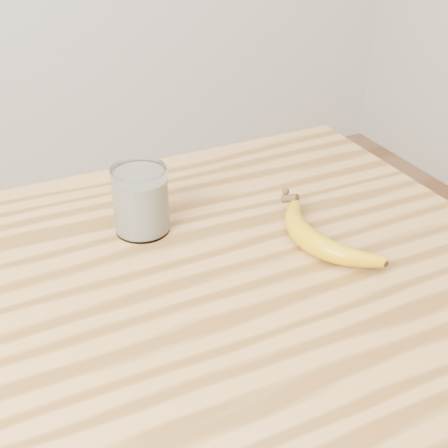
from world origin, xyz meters
name	(u,v)px	position (x,y,z in m)	size (l,w,h in m)	color
table	(133,366)	(0.00, 0.00, 0.77)	(1.20, 0.80, 0.90)	#B07F44
smoothie_glass	(141,201)	(0.08, 0.16, 0.95)	(0.09, 0.09, 0.11)	white
banana	(310,241)	(0.29, -0.01, 0.92)	(0.11, 0.30, 0.04)	#C7960B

